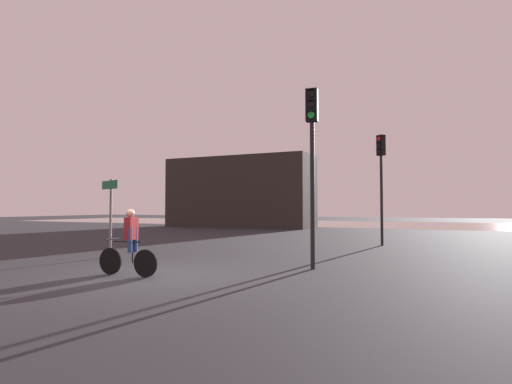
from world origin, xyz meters
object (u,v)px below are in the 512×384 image
distant_building (240,192)px  cyclist (130,242)px  traffic_light_far_right (381,169)px  direction_sign_post (110,206)px  traffic_light_near_right (312,144)px

distant_building → cyclist: 24.18m
distant_building → traffic_light_far_right: 17.75m
traffic_light_far_right → cyclist: bearing=100.2°
distant_building → direction_sign_post: size_ratio=4.78×
traffic_light_far_right → direction_sign_post: bearing=79.7°
traffic_light_far_right → traffic_light_near_right: traffic_light_near_right is taller
traffic_light_near_right → cyclist: size_ratio=2.86×
distant_building → direction_sign_post: distant_building is taller
cyclist → traffic_light_far_right: bearing=-26.2°
distant_building → cyclist: bearing=-69.5°
distant_building → traffic_light_far_right: distant_building is taller
traffic_light_far_right → traffic_light_near_right: 7.66m
distant_building → traffic_light_far_right: bearing=-42.8°
traffic_light_near_right → cyclist: traffic_light_near_right is taller
cyclist → traffic_light_near_right: bearing=-54.8°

